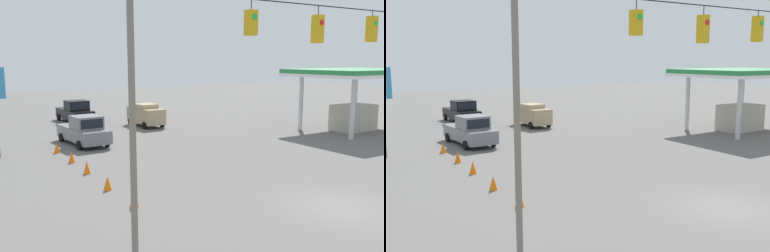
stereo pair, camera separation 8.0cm
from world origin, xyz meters
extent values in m
plane|color=#605E5B|center=(0.00, 0.00, 0.00)|extent=(140.00, 140.00, 0.00)
cylinder|color=slate|center=(9.14, -0.20, 4.28)|extent=(0.20, 0.20, 8.55)
cylinder|color=black|center=(0.00, -0.20, 8.01)|extent=(18.27, 0.04, 0.04)
cube|color=gold|center=(-1.60, -0.20, 7.27)|extent=(0.32, 0.36, 1.03)
cylinder|color=black|center=(-1.60, -0.20, 7.90)|extent=(0.03, 0.03, 0.22)
cylinder|color=green|center=(-1.60, -0.01, 7.50)|extent=(0.20, 0.02, 0.20)
cube|color=gold|center=(1.60, -0.20, 7.16)|extent=(0.32, 0.36, 1.02)
cylinder|color=black|center=(1.60, -0.20, 7.84)|extent=(0.03, 0.03, 0.34)
cylinder|color=red|center=(1.60, -0.01, 7.39)|extent=(0.20, 0.02, 0.20)
cube|color=gold|center=(4.80, -0.20, 7.25)|extent=(0.32, 0.36, 0.83)
cylinder|color=black|center=(4.80, -0.20, 7.84)|extent=(0.03, 0.03, 0.34)
cylinder|color=green|center=(4.80, -0.01, 7.44)|extent=(0.20, 0.02, 0.20)
cube|color=black|center=(1.94, -29.64, 0.77)|extent=(2.27, 5.37, 0.90)
cube|color=black|center=(1.91, -29.00, 1.67)|extent=(1.98, 1.98, 0.90)
cube|color=black|center=(1.88, -28.04, 1.67)|extent=(1.66, 0.08, 0.63)
cylinder|color=black|center=(2.91, -27.88, 0.32)|extent=(0.24, 0.65, 0.64)
cylinder|color=black|center=(0.84, -27.96, 0.32)|extent=(0.24, 0.65, 0.64)
cylinder|color=black|center=(3.04, -31.32, 0.32)|extent=(0.24, 0.65, 0.64)
cylinder|color=black|center=(0.96, -31.40, 0.32)|extent=(0.24, 0.65, 0.64)
cube|color=slate|center=(4.71, -18.58, 0.77)|extent=(2.35, 5.55, 0.90)
cube|color=slate|center=(4.67, -17.93, 1.67)|extent=(1.97, 2.07, 0.90)
cube|color=black|center=(4.60, -16.94, 1.67)|extent=(1.60, 0.13, 0.63)
cylinder|color=black|center=(5.59, -16.75, 0.32)|extent=(0.26, 0.65, 0.64)
cylinder|color=black|center=(3.60, -16.88, 0.32)|extent=(0.26, 0.65, 0.64)
cylinder|color=black|center=(5.83, -20.27, 0.32)|extent=(0.26, 0.65, 0.64)
cylinder|color=black|center=(3.83, -20.40, 0.32)|extent=(0.26, 0.65, 0.64)
cube|color=tan|center=(-2.70, -23.56, 1.00)|extent=(1.93, 4.25, 1.35)
cube|color=tan|center=(-2.70, -23.56, 1.85)|extent=(1.70, 1.90, 0.36)
cube|color=black|center=(-2.67, -24.50, 1.85)|extent=(1.42, 0.07, 0.25)
cylinder|color=black|center=(-3.53, -24.96, 0.32)|extent=(0.24, 0.65, 0.64)
cylinder|color=black|center=(-1.76, -24.89, 0.32)|extent=(0.24, 0.65, 0.64)
cylinder|color=black|center=(-3.64, -22.24, 0.32)|extent=(0.24, 0.65, 0.64)
cylinder|color=black|center=(-1.87, -22.17, 0.32)|extent=(0.24, 0.65, 0.64)
cone|color=orange|center=(7.15, -4.60, 0.34)|extent=(0.40, 0.40, 0.67)
cone|color=orange|center=(7.24, -7.37, 0.34)|extent=(0.40, 0.40, 0.67)
cone|color=orange|center=(7.12, -10.68, 0.34)|extent=(0.40, 0.40, 0.67)
cone|color=orange|center=(7.09, -13.51, 0.34)|extent=(0.40, 0.40, 0.67)
cone|color=orange|center=(7.12, -16.64, 0.34)|extent=(0.40, 0.40, 0.67)
cube|color=#288442|center=(-16.70, -12.16, 5.02)|extent=(10.30, 7.45, 0.35)
cube|color=white|center=(-16.70, -12.16, 4.73)|extent=(10.40, 7.55, 0.24)
cylinder|color=silver|center=(-20.31, -14.77, 2.42)|extent=(0.36, 0.36, 4.85)
cylinder|color=silver|center=(-13.10, -14.77, 2.42)|extent=(0.36, 0.36, 4.85)
cylinder|color=silver|center=(-13.10, -9.55, 2.42)|extent=(0.36, 0.36, 4.85)
cube|color=#B2AD9E|center=(-16.70, -12.16, 1.10)|extent=(3.61, 2.24, 2.20)
camera|label=1|loc=(14.18, 11.01, 6.09)|focal=40.00mm
camera|label=2|loc=(14.11, 11.05, 6.09)|focal=40.00mm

